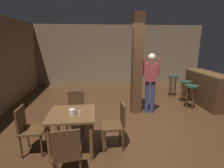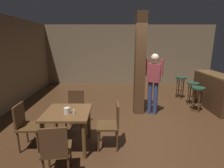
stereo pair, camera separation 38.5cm
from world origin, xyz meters
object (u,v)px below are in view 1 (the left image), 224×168
(chair_north, at_px, (76,109))
(bar_stool_mid, at_px, (185,86))
(bar_stool_near, at_px, (191,91))
(bar_stool_far, at_px, (173,81))
(dining_table, at_px, (72,120))
(napkin_cup, at_px, (72,112))
(chair_east, at_px, (117,123))
(chair_west, at_px, (28,128))
(bar_counter, at_px, (204,89))
(standing_person, at_px, (151,79))
(chair_south, at_px, (67,152))
(salt_shaker, at_px, (80,113))

(chair_north, xyz_separation_m, bar_stool_mid, (3.50, 1.53, 0.06))
(bar_stool_near, height_order, bar_stool_far, bar_stool_far)
(dining_table, height_order, napkin_cup, napkin_cup)
(bar_stool_near, bearing_deg, bar_stool_far, 91.11)
(chair_east, bearing_deg, dining_table, -178.84)
(bar_stool_near, distance_m, bar_stool_mid, 0.58)
(chair_west, xyz_separation_m, napkin_cup, (0.81, -0.08, 0.30))
(chair_north, bearing_deg, bar_stool_far, 33.23)
(bar_counter, bearing_deg, chair_east, -146.32)
(bar_counter, bearing_deg, standing_person, -166.44)
(dining_table, bearing_deg, bar_stool_near, 28.00)
(bar_counter, bearing_deg, dining_table, -152.11)
(dining_table, relative_size, bar_stool_mid, 1.14)
(standing_person, bearing_deg, napkin_cup, -139.15)
(chair_south, distance_m, chair_east, 1.18)
(chair_north, xyz_separation_m, salt_shaker, (0.18, -0.97, 0.29))
(bar_stool_mid, bearing_deg, chair_north, -156.44)
(dining_table, xyz_separation_m, bar_stool_near, (3.37, 1.79, -0.04))
(chair_east, height_order, salt_shaker, chair_east)
(chair_west, xyz_separation_m, standing_person, (2.80, 1.64, 0.50))
(chair_west, height_order, bar_counter, bar_counter)
(chair_south, relative_size, chair_north, 1.00)
(dining_table, bearing_deg, standing_person, 38.95)
(bar_stool_mid, bearing_deg, chair_east, -138.37)
(standing_person, bearing_deg, chair_east, -126.00)
(dining_table, relative_size, chair_south, 0.95)
(chair_north, xyz_separation_m, standing_person, (2.03, 0.79, 0.50))
(standing_person, relative_size, bar_stool_far, 2.15)
(dining_table, relative_size, standing_person, 0.49)
(bar_stool_near, relative_size, bar_stool_mid, 1.00)
(bar_stool_mid, xyz_separation_m, bar_stool_far, (-0.13, 0.68, 0.03))
(chair_north, height_order, bar_stool_near, chair_north)
(bar_stool_near, bearing_deg, dining_table, -152.00)
(bar_stool_mid, bearing_deg, bar_counter, -28.61)
(salt_shaker, height_order, bar_stool_mid, salt_shaker)
(bar_counter, xyz_separation_m, bar_stool_far, (-0.61, 0.95, 0.06))
(chair_west, bearing_deg, standing_person, 30.38)
(chair_west, relative_size, salt_shaker, 9.34)
(bar_stool_mid, bearing_deg, standing_person, -153.41)
(chair_west, height_order, chair_north, same)
(bar_stool_mid, bearing_deg, chair_south, -137.40)
(chair_north, height_order, standing_person, standing_person)
(chair_south, bearing_deg, standing_person, 50.85)
(chair_north, bearing_deg, chair_west, -132.11)
(chair_north, height_order, bar_stool_far, chair_north)
(standing_person, bearing_deg, bar_stool_mid, 26.59)
(dining_table, xyz_separation_m, napkin_cup, (0.02, -0.10, 0.20))
(dining_table, xyz_separation_m, bar_counter, (3.96, 2.10, -0.06))
(napkin_cup, height_order, salt_shaker, napkin_cup)
(dining_table, xyz_separation_m, chair_west, (-0.79, -0.02, -0.10))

